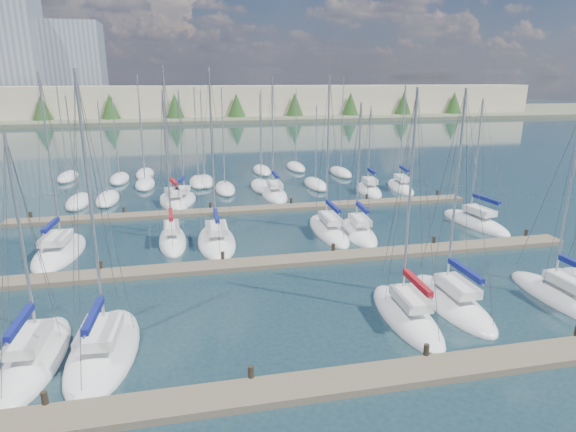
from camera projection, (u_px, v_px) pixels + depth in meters
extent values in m
plane|color=#1E353D|center=(225.00, 161.00, 74.69)|extent=(400.00, 400.00, 0.00)
cube|color=#6B5E4C|center=(349.00, 381.00, 20.20)|extent=(44.00, 1.80, 0.35)
cylinder|color=#2D261C|center=(46.00, 404.00, 18.55)|extent=(0.26, 0.26, 1.10)
cylinder|color=#2D261C|center=(251.00, 378.00, 20.18)|extent=(0.26, 0.26, 1.10)
cylinder|color=#2D261C|center=(426.00, 355.00, 21.81)|extent=(0.26, 0.26, 1.10)
cylinder|color=#2D261C|center=(576.00, 336.00, 23.45)|extent=(0.26, 0.26, 1.10)
cube|color=#6B5E4C|center=(282.00, 261.00, 33.34)|extent=(44.00, 1.80, 0.35)
cylinder|color=#2D261C|center=(101.00, 269.00, 31.70)|extent=(0.26, 0.26, 1.10)
cylinder|color=#2D261C|center=(223.00, 259.00, 33.33)|extent=(0.26, 0.26, 1.10)
cylinder|color=#2D261C|center=(333.00, 251.00, 34.96)|extent=(0.26, 0.26, 1.10)
cylinder|color=#2D261C|center=(434.00, 243.00, 36.59)|extent=(0.26, 0.26, 1.10)
cylinder|color=#2D261C|center=(526.00, 236.00, 38.22)|extent=(0.26, 0.26, 1.10)
cube|color=#6B5E4C|center=(253.00, 209.00, 46.48)|extent=(44.00, 1.80, 0.35)
cylinder|color=#2D261C|center=(31.00, 218.00, 43.21)|extent=(0.26, 0.26, 1.10)
cylinder|color=#2D261C|center=(124.00, 213.00, 44.84)|extent=(0.26, 0.26, 1.10)
cylinder|color=#2D261C|center=(211.00, 208.00, 46.47)|extent=(0.26, 0.26, 1.10)
cylinder|color=#2D261C|center=(291.00, 203.00, 48.10)|extent=(0.26, 0.26, 1.10)
cylinder|color=#2D261C|center=(367.00, 199.00, 49.73)|extent=(0.26, 0.26, 1.10)
cylinder|color=#2D261C|center=(437.00, 195.00, 51.37)|extent=(0.26, 0.26, 1.10)
ellipsoid|color=white|center=(369.00, 191.00, 54.34)|extent=(3.16, 7.00, 1.60)
cube|color=maroon|center=(369.00, 191.00, 54.34)|extent=(1.61, 3.37, 0.12)
cube|color=silver|center=(370.00, 181.00, 53.65)|extent=(1.58, 2.51, 0.50)
cylinder|color=#9EA0A5|center=(369.00, 144.00, 53.41)|extent=(0.14, 0.14, 8.33)
cylinder|color=#9EA0A5|center=(372.00, 172.00, 52.84)|extent=(0.43, 2.84, 0.10)
cube|color=navy|center=(372.00, 171.00, 52.81)|extent=(0.60, 2.63, 0.30)
ellipsoid|color=white|center=(406.00, 317.00, 25.77)|extent=(2.70, 7.78, 1.60)
cube|color=black|center=(406.00, 317.00, 25.77)|extent=(1.39, 3.74, 0.12)
cube|color=silver|center=(411.00, 298.00, 25.04)|extent=(1.43, 2.74, 0.50)
cylinder|color=#9EA0A5|center=(410.00, 197.00, 24.55)|extent=(0.14, 0.14, 10.88)
cylinder|color=#9EA0A5|center=(417.00, 285.00, 24.17)|extent=(0.23, 3.23, 0.10)
cube|color=maroon|center=(417.00, 283.00, 24.13)|extent=(0.42, 2.98, 0.30)
ellipsoid|color=white|center=(217.00, 242.00, 37.50)|extent=(2.98, 8.33, 1.60)
cube|color=maroon|center=(217.00, 242.00, 37.50)|extent=(1.55, 4.00, 0.12)
cube|color=silver|center=(216.00, 228.00, 36.75)|extent=(1.62, 2.92, 0.50)
cylinder|color=#9EA0A5|center=(212.00, 151.00, 36.17)|extent=(0.14, 0.14, 12.06)
cylinder|color=#9EA0A5|center=(216.00, 217.00, 35.84)|extent=(0.14, 3.49, 0.10)
cube|color=navy|center=(216.00, 216.00, 35.80)|extent=(0.33, 3.21, 0.30)
ellipsoid|color=white|center=(560.00, 300.00, 27.79)|extent=(2.49, 8.00, 1.60)
cube|color=black|center=(560.00, 300.00, 27.79)|extent=(1.28, 3.84, 0.12)
cube|color=silver|center=(569.00, 282.00, 27.06)|extent=(1.31, 2.82, 0.50)
cylinder|color=#9EA0A5|center=(568.00, 199.00, 26.75)|extent=(0.14, 0.14, 9.70)
ellipsoid|color=white|center=(358.00, 234.00, 39.56)|extent=(2.92, 7.47, 1.60)
cube|color=black|center=(358.00, 234.00, 39.56)|extent=(1.50, 3.59, 0.12)
cube|color=silver|center=(360.00, 220.00, 38.86)|extent=(1.50, 2.65, 0.50)
cylinder|color=#9EA0A5|center=(359.00, 163.00, 38.51)|extent=(0.14, 0.14, 9.48)
cylinder|color=#9EA0A5|center=(362.00, 209.00, 38.01)|extent=(0.32, 3.07, 0.10)
cube|color=navy|center=(363.00, 208.00, 37.97)|extent=(0.51, 2.84, 0.30)
ellipsoid|color=white|center=(400.00, 188.00, 55.84)|extent=(3.26, 7.75, 1.60)
cube|color=black|center=(400.00, 188.00, 55.84)|extent=(1.65, 3.73, 0.12)
cube|color=silver|center=(402.00, 178.00, 55.12)|extent=(1.58, 2.78, 0.50)
cylinder|color=#9EA0A5|center=(402.00, 132.00, 54.65)|extent=(0.14, 0.14, 10.64)
cylinder|color=#9EA0A5|center=(404.00, 170.00, 54.25)|extent=(0.56, 3.14, 0.10)
cube|color=navy|center=(404.00, 169.00, 54.22)|extent=(0.72, 2.91, 0.30)
ellipsoid|color=white|center=(274.00, 195.00, 52.57)|extent=(2.78, 7.87, 1.60)
cube|color=maroon|center=(274.00, 195.00, 52.57)|extent=(1.44, 3.78, 0.12)
cube|color=silver|center=(275.00, 184.00, 51.84)|extent=(1.49, 2.76, 0.50)
cylinder|color=#9EA0A5|center=(273.00, 132.00, 51.28)|extent=(0.14, 0.14, 11.46)
cylinder|color=#9EA0A5|center=(276.00, 176.00, 50.96)|extent=(0.17, 3.28, 0.10)
cube|color=navy|center=(276.00, 175.00, 50.93)|extent=(0.37, 3.02, 0.30)
ellipsoid|color=white|center=(60.00, 253.00, 35.18)|extent=(3.62, 8.28, 1.60)
cube|color=silver|center=(56.00, 238.00, 34.44)|extent=(1.88, 2.94, 0.50)
cylinder|color=#9EA0A5|center=(50.00, 158.00, 33.88)|extent=(0.14, 0.14, 11.73)
cylinder|color=#9EA0A5|center=(51.00, 227.00, 33.53)|extent=(0.33, 3.40, 0.10)
cube|color=navy|center=(51.00, 225.00, 33.50)|extent=(0.51, 3.14, 0.30)
ellipsoid|color=white|center=(173.00, 241.00, 37.71)|extent=(2.33, 7.44, 1.60)
cube|color=silver|center=(172.00, 227.00, 37.00)|extent=(1.23, 2.62, 0.50)
cylinder|color=#9EA0A5|center=(167.00, 161.00, 36.52)|extent=(0.14, 0.14, 10.45)
cylinder|color=#9EA0A5|center=(171.00, 216.00, 36.16)|extent=(0.20, 3.10, 0.10)
cube|color=maroon|center=(171.00, 214.00, 36.13)|extent=(0.39, 2.86, 0.30)
ellipsoid|color=white|center=(104.00, 352.00, 22.51)|extent=(3.51, 8.29, 1.60)
cube|color=silver|center=(99.00, 332.00, 21.76)|extent=(1.83, 2.94, 0.50)
cylinder|color=#9EA0A5|center=(91.00, 206.00, 21.21)|extent=(0.14, 0.14, 11.70)
cylinder|color=#9EA0A5|center=(94.00, 318.00, 20.86)|extent=(0.30, 3.41, 0.10)
cube|color=navy|center=(93.00, 315.00, 20.82)|extent=(0.48, 3.15, 0.30)
ellipsoid|color=white|center=(36.00, 360.00, 21.88)|extent=(2.69, 7.90, 1.60)
cube|color=maroon|center=(36.00, 360.00, 21.88)|extent=(1.39, 3.79, 0.12)
cube|color=silver|center=(29.00, 339.00, 21.15)|extent=(1.43, 2.78, 0.50)
cylinder|color=#9EA0A5|center=(21.00, 239.00, 20.91)|extent=(0.14, 0.14, 9.14)
cylinder|color=#9EA0A5|center=(20.00, 325.00, 20.27)|extent=(0.21, 3.28, 0.10)
cube|color=navy|center=(19.00, 322.00, 20.24)|extent=(0.40, 3.03, 0.30)
ellipsoid|color=white|center=(173.00, 204.00, 49.04)|extent=(3.99, 8.26, 1.60)
cube|color=black|center=(173.00, 204.00, 49.04)|extent=(2.01, 3.98, 0.12)
cube|color=silver|center=(173.00, 192.00, 48.33)|extent=(1.87, 2.99, 0.50)
cylinder|color=#9EA0A5|center=(167.00, 131.00, 47.58)|extent=(0.14, 0.14, 12.48)
cylinder|color=#9EA0A5|center=(174.00, 183.00, 47.49)|extent=(0.79, 3.28, 0.10)
cube|color=maroon|center=(174.00, 182.00, 47.45)|extent=(0.93, 3.06, 0.30)
ellipsoid|color=white|center=(328.00, 232.00, 40.12)|extent=(2.55, 8.84, 1.60)
cube|color=silver|center=(330.00, 218.00, 39.34)|extent=(1.37, 3.10, 0.50)
cylinder|color=#9EA0A5|center=(328.00, 149.00, 38.89)|extent=(0.14, 0.14, 11.51)
cylinder|color=#9EA0A5|center=(333.00, 208.00, 38.39)|extent=(0.17, 3.69, 0.10)
cube|color=navy|center=(333.00, 207.00, 38.35)|extent=(0.36, 3.40, 0.30)
ellipsoid|color=white|center=(475.00, 224.00, 42.32)|extent=(3.42, 8.39, 1.60)
cube|color=silver|center=(479.00, 211.00, 41.58)|extent=(1.70, 2.99, 0.50)
cylinder|color=#9EA0A5|center=(477.00, 156.00, 41.28)|extent=(0.14, 0.14, 9.64)
cylinder|color=#9EA0A5|center=(486.00, 201.00, 40.70)|extent=(0.48, 3.42, 0.10)
cube|color=navy|center=(486.00, 199.00, 40.67)|extent=(0.65, 3.17, 0.30)
ellipsoid|color=white|center=(184.00, 201.00, 49.94)|extent=(3.34, 6.49, 1.60)
cube|color=black|center=(184.00, 201.00, 49.94)|extent=(1.69, 3.13, 0.12)
cube|color=silver|center=(183.00, 190.00, 49.28)|extent=(1.61, 2.36, 0.50)
cylinder|color=#9EA0A5|center=(181.00, 142.00, 48.72)|extent=(0.14, 0.14, 10.11)
cylinder|color=#9EA0A5|center=(181.00, 181.00, 48.51)|extent=(0.57, 2.57, 0.10)
cube|color=navy|center=(181.00, 180.00, 48.48)|extent=(0.73, 2.41, 0.30)
ellipsoid|color=white|center=(451.00, 304.00, 27.27)|extent=(2.55, 7.90, 1.60)
cube|color=silver|center=(457.00, 286.00, 26.54)|extent=(1.40, 2.77, 0.50)
cylinder|color=#9EA0A5|center=(456.00, 191.00, 26.07)|extent=(0.14, 0.14, 10.82)
cylinder|color=#9EA0A5|center=(465.00, 273.00, 25.65)|extent=(0.11, 3.32, 0.10)
cube|color=navy|center=(466.00, 271.00, 25.62)|extent=(0.31, 3.05, 0.30)
cylinder|color=#9EA0A5|center=(62.00, 128.00, 59.17)|extent=(0.12, 0.12, 11.20)
ellipsoid|color=white|center=(68.00, 177.00, 60.90)|extent=(2.20, 6.40, 1.40)
cylinder|color=#9EA0A5|center=(202.00, 134.00, 56.69)|extent=(0.12, 0.12, 10.14)
ellipsoid|color=white|center=(205.00, 182.00, 58.28)|extent=(2.20, 6.40, 1.40)
cylinder|color=#9EA0A5|center=(196.00, 133.00, 56.30)|extent=(0.12, 0.12, 10.49)
ellipsoid|color=white|center=(199.00, 182.00, 57.94)|extent=(2.20, 6.40, 1.40)
cylinder|color=#9EA0A5|center=(296.00, 127.00, 66.01)|extent=(0.12, 0.12, 10.06)
ellipsoid|color=white|center=(296.00, 167.00, 67.58)|extent=(2.20, 6.40, 1.40)
cylinder|color=#9EA0A5|center=(115.00, 136.00, 58.35)|extent=(0.12, 0.12, 9.39)
ellipsoid|color=white|center=(120.00, 179.00, 59.83)|extent=(2.20, 6.40, 1.40)
cylinder|color=#9EA0A5|center=(72.00, 147.00, 47.26)|extent=(0.12, 0.12, 9.85)
ellipsoid|color=white|center=(79.00, 202.00, 48.80)|extent=(2.20, 6.40, 1.40)
cylinder|color=#9EA0A5|center=(102.00, 148.00, 48.49)|extent=(0.12, 0.12, 9.30)
ellipsoid|color=white|center=(108.00, 199.00, 49.96)|extent=(2.20, 6.40, 1.40)
cylinder|color=#9EA0A5|center=(342.00, 123.00, 61.97)|extent=(0.12, 0.12, 11.68)
ellipsoid|color=white|center=(341.00, 173.00, 63.77)|extent=(2.20, 6.40, 1.40)
cylinder|color=#9EA0A5|center=(260.00, 139.00, 54.14)|extent=(0.12, 0.12, 9.76)
ellipsoid|color=white|center=(261.00, 187.00, 55.67)|extent=(2.20, 6.40, 1.40)
cylinder|color=#9EA0A5|center=(141.00, 123.00, 61.00)|extent=(0.12, 0.12, 11.95)
ellipsoid|color=white|center=(145.00, 174.00, 62.84)|extent=(2.20, 6.40, 1.40)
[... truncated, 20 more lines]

